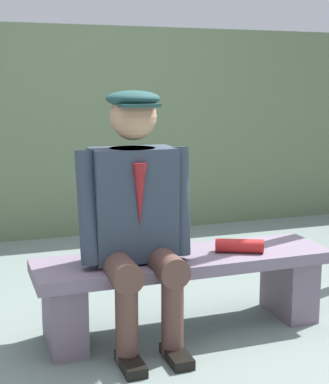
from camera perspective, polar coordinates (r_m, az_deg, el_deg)
ground_plane at (r=3.26m, az=1.93°, el=-13.33°), size 30.00×30.00×0.00m
bench at (r=3.15m, az=1.96°, el=-8.66°), size 1.60×0.43×0.42m
seated_man at (r=2.89m, az=-2.79°, el=-1.74°), size 0.59×0.57×1.29m
rolled_magazine at (r=3.17m, az=7.36°, el=-5.27°), size 0.27×0.17×0.08m
stadium_wall at (r=5.18m, az=-7.23°, el=5.90°), size 12.00×0.24×1.80m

